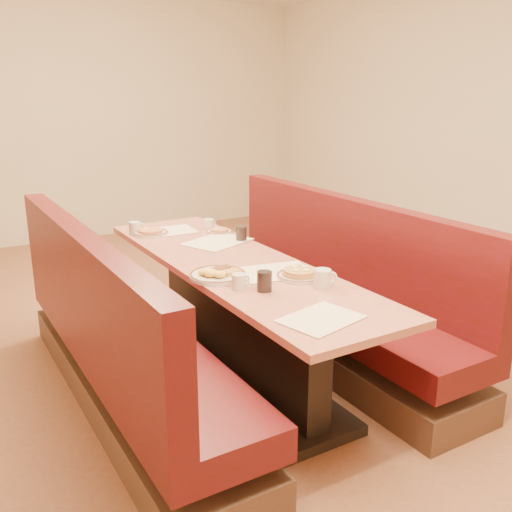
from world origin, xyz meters
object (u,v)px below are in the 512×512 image
coffee_mug_b (239,281)px  coffee_mug_c (209,224)px  booth_left (119,348)px  coffee_mug_d (135,228)px  eggs_plate (217,274)px  diner_table (235,320)px  pancake_plate (300,274)px  coffee_mug_a (323,278)px  soda_tumbler_near (264,281)px  soda_tumbler_mid (241,233)px  booth_right (329,300)px

coffee_mug_b → coffee_mug_c: 1.32m
booth_left → coffee_mug_d: booth_left is taller
booth_left → eggs_plate: 0.69m
diner_table → pancake_plate: bearing=-69.9°
booth_left → coffee_mug_c: booth_left is taller
coffee_mug_c → coffee_mug_a: bearing=-107.7°
booth_left → coffee_mug_a: size_ratio=19.46×
coffee_mug_b → pancake_plate: bearing=-8.2°
coffee_mug_a → coffee_mug_d: 1.66m
diner_table → coffee_mug_c: 0.94m
coffee_mug_c → coffee_mug_d: 0.53m
pancake_plate → eggs_plate: eggs_plate is taller
coffee_mug_c → coffee_mug_b: bearing=-124.9°
coffee_mug_c → soda_tumbler_near: (-0.35, -1.34, 0.01)m
pancake_plate → soda_tumbler_mid: size_ratio=2.54×
pancake_plate → soda_tumbler_mid: 0.87m
booth_left → soda_tumbler_near: (0.62, -0.53, 0.44)m
pancake_plate → soda_tumbler_near: size_ratio=2.41×
pancake_plate → coffee_mug_b: (-0.37, 0.01, 0.02)m
booth_right → pancake_plate: bearing=-141.8°
booth_right → booth_left: bearing=180.0°
eggs_plate → coffee_mug_c: coffee_mug_c is taller
pancake_plate → coffee_mug_b: size_ratio=2.40×
soda_tumbler_mid → coffee_mug_a: bearing=-95.7°
coffee_mug_d → soda_tumbler_mid: size_ratio=1.15×
coffee_mug_c → booth_right: bearing=-73.6°
coffee_mug_b → soda_tumbler_mid: bearing=53.7°
pancake_plate → coffee_mug_a: (0.01, -0.19, 0.03)m
soda_tumbler_mid → booth_left: bearing=-158.0°
booth_left → booth_right: 1.46m
coffee_mug_a → coffee_mug_d: coffee_mug_a is taller
booth_right → coffee_mug_a: booth_right is taller
booth_right → coffee_mug_d: (-1.01, 0.96, 0.43)m
eggs_plate → coffee_mug_a: size_ratio=2.46×
diner_table → booth_right: bearing=0.0°
booth_left → coffee_mug_b: (0.52, -0.43, 0.43)m
pancake_plate → coffee_mug_a: bearing=-86.5°
coffee_mug_a → soda_tumbler_near: (-0.29, 0.11, 0.00)m
diner_table → eggs_plate: bearing=-136.1°
soda_tumbler_mid → diner_table: bearing=-124.3°
pancake_plate → soda_tumbler_mid: bearing=82.3°
booth_right → coffee_mug_c: bearing=121.8°
pancake_plate → soda_tumbler_near: soda_tumbler_near is taller
coffee_mug_b → coffee_mug_d: (-0.07, 1.40, 0.00)m
diner_table → eggs_plate: eggs_plate is taller
booth_right → eggs_plate: booth_right is taller
coffee_mug_b → soda_tumbler_near: 0.13m
booth_right → coffee_mug_b: (-0.94, -0.43, 0.43)m
coffee_mug_c → soda_tumbler_mid: bearing=-98.5°
pancake_plate → coffee_mug_a: size_ratio=1.99×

